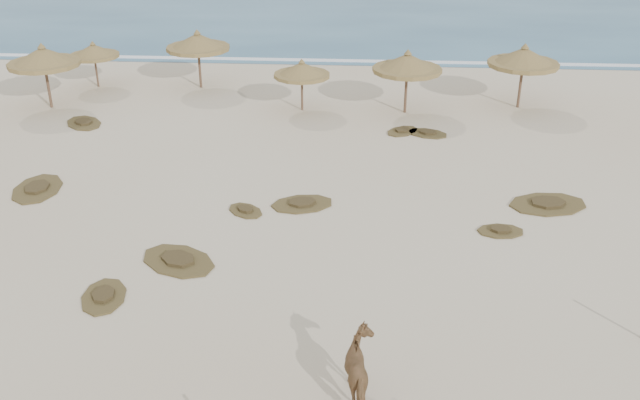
{
  "coord_description": "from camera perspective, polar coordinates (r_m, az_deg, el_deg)",
  "views": [
    {
      "loc": [
        3.37,
        -16.23,
        11.4
      ],
      "look_at": [
        2.0,
        5.0,
        0.95
      ],
      "focal_mm": 40.0,
      "sensor_mm": 36.0,
      "label": 1
    }
  ],
  "objects": [
    {
      "name": "scrub_2",
      "position": [
        25.14,
        -5.98,
        -0.83
      ],
      "size": [
        1.71,
        1.68,
        0.16
      ],
      "rotation": [
        0.0,
        0.0,
        2.41
      ],
      "color": "brown",
      "rests_on": "ground"
    },
    {
      "name": "scrub_3",
      "position": [
        25.49,
        -1.43,
        -0.29
      ],
      "size": [
        2.62,
        2.11,
        0.16
      ],
      "rotation": [
        0.0,
        0.0,
        0.32
      ],
      "color": "brown",
      "rests_on": "ground"
    },
    {
      "name": "horse",
      "position": [
        16.71,
        3.45,
        -13.46
      ],
      "size": [
        1.14,
        1.92,
        1.52
      ],
      "primitive_type": "imported",
      "rotation": [
        0.0,
        0.0,
        3.33
      ],
      "color": "#9A6C46",
      "rests_on": "ground"
    },
    {
      "name": "scrub_9",
      "position": [
        22.46,
        -11.28,
        -4.75
      ],
      "size": [
        3.13,
        2.84,
        0.16
      ],
      "rotation": [
        0.0,
        0.0,
        2.58
      ],
      "color": "brown",
      "rests_on": "ground"
    },
    {
      "name": "scrub_5",
      "position": [
        26.74,
        17.76,
        -0.29
      ],
      "size": [
        3.23,
        2.49,
        0.16
      ],
      "rotation": [
        0.0,
        0.0,
        0.24
      ],
      "color": "brown",
      "rests_on": "ground"
    },
    {
      "name": "palapa_2",
      "position": [
        38.53,
        -9.76,
        12.31
      ],
      "size": [
        3.66,
        3.66,
        3.11
      ],
      "rotation": [
        0.0,
        0.0,
        0.11
      ],
      "color": "brown",
      "rests_on": "ground"
    },
    {
      "name": "scrub_4",
      "position": [
        24.43,
        14.25,
        -2.39
      ],
      "size": [
        1.64,
        1.14,
        0.16
      ],
      "rotation": [
        0.0,
        0.0,
        0.08
      ],
      "color": "brown",
      "rests_on": "ground"
    },
    {
      "name": "scrub_1",
      "position": [
        28.66,
        -21.69,
        0.87
      ],
      "size": [
        2.1,
        2.91,
        0.16
      ],
      "rotation": [
        0.0,
        0.0,
        1.7
      ],
      "color": "brown",
      "rests_on": "ground"
    },
    {
      "name": "scrub_11",
      "position": [
        21.28,
        -16.92,
        -7.36
      ],
      "size": [
        1.59,
        2.13,
        0.16
      ],
      "rotation": [
        0.0,
        0.0,
        1.75
      ],
      "color": "brown",
      "rests_on": "ground"
    },
    {
      "name": "palapa_0",
      "position": [
        40.08,
        -17.66,
        11.26
      ],
      "size": [
        3.01,
        3.01,
        2.46
      ],
      "rotation": [
        0.0,
        0.0,
        -0.16
      ],
      "color": "brown",
      "rests_on": "ground"
    },
    {
      "name": "scrub_7",
      "position": [
        32.45,
        6.61,
        5.51
      ],
      "size": [
        1.95,
        1.95,
        0.16
      ],
      "rotation": [
        0.0,
        0.0,
        0.79
      ],
      "color": "brown",
      "rests_on": "ground"
    },
    {
      "name": "palapa_4",
      "position": [
        34.32,
        7.01,
        10.77
      ],
      "size": [
        4.22,
        4.22,
        3.09
      ],
      "rotation": [
        0.0,
        0.0,
        -0.34
      ],
      "color": "brown",
      "rests_on": "ground"
    },
    {
      "name": "scrub_6",
      "position": [
        35.0,
        -18.37,
        5.88
      ],
      "size": [
        2.53,
        2.67,
        0.16
      ],
      "rotation": [
        0.0,
        0.0,
        2.23
      ],
      "color": "brown",
      "rests_on": "ground"
    },
    {
      "name": "ground",
      "position": [
        20.12,
        -6.7,
        -8.56
      ],
      "size": [
        160.0,
        160.0,
        0.0
      ],
      "primitive_type": "plane",
      "color": "beige",
      "rests_on": "ground"
    },
    {
      "name": "foam_line",
      "position": [
        43.87,
        -0.87,
        11.11
      ],
      "size": [
        70.0,
        0.6,
        0.01
      ],
      "primitive_type": "cube",
      "color": "white",
      "rests_on": "ground"
    },
    {
      "name": "palapa_1",
      "position": [
        37.23,
        -21.27,
        10.57
      ],
      "size": [
        4.3,
        4.3,
        3.21
      ],
      "rotation": [
        0.0,
        0.0,
        -0.31
      ],
      "color": "brown",
      "rests_on": "ground"
    },
    {
      "name": "palapa_3",
      "position": [
        34.55,
        -1.47,
        10.33
      ],
      "size": [
        2.81,
        2.81,
        2.55
      ],
      "rotation": [
        0.0,
        0.0,
        0.04
      ],
      "color": "brown",
      "rests_on": "ground"
    },
    {
      "name": "palapa_5",
      "position": [
        36.15,
        15.99,
        10.88
      ],
      "size": [
        4.52,
        4.52,
        3.19
      ],
      "rotation": [
        0.0,
        0.0,
        0.43
      ],
      "color": "brown",
      "rests_on": "ground"
    },
    {
      "name": "scrub_10",
      "position": [
        32.33,
        8.6,
        5.31
      ],
      "size": [
        2.13,
        1.77,
        0.16
      ],
      "rotation": [
        0.0,
        0.0,
        2.77
      ],
      "color": "brown",
      "rests_on": "ground"
    }
  ]
}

